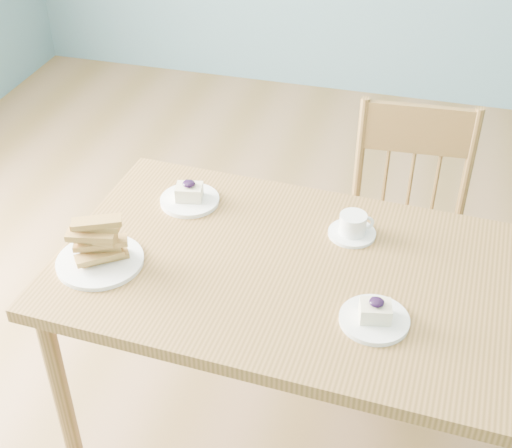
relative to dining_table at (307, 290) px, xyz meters
The scene contains 7 objects.
room 0.72m from the dining_table, 42.14° to the left, with size 5.01×5.01×2.71m.
dining_table is the anchor object (origin of this frame).
dining_chair 0.68m from the dining_table, 69.14° to the left, with size 0.44×0.42×0.91m.
cheesecake_plate_near 0.27m from the dining_table, 37.07° to the right, with size 0.18×0.18×0.07m.
cheesecake_plate_far 0.48m from the dining_table, 152.16° to the left, with size 0.18×0.18×0.08m.
coffee_cup 0.23m from the dining_table, 64.63° to the left, with size 0.14×0.14×0.07m.
biscotti_plate 0.58m from the dining_table, 167.56° to the right, with size 0.24×0.24×0.14m.
Camera 1 is at (0.08, -1.62, 1.98)m, focal length 50.00 mm.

